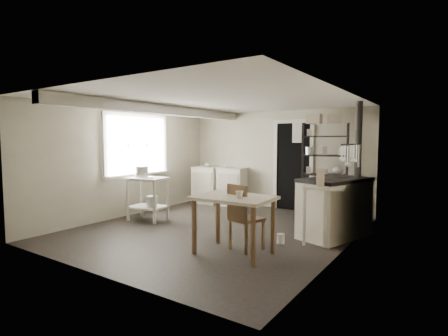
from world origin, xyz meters
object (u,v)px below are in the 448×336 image
Objects in this scene: prep_table at (148,201)px; flour_sack at (323,206)px; stockpot at (141,173)px; shelf_rack at (324,172)px; work_table at (234,228)px; stove at (335,211)px; base_cabinets at (220,186)px; chair at (247,217)px.

flour_sack is (2.84, 2.26, -0.16)m from prep_table.
flour_sack is at bearing 36.94° from stockpot.
shelf_rack is at bearing -61.16° from flour_sack.
work_table is at bearing -17.46° from prep_table.
prep_table is 0.69× the size of stove.
prep_table is 3.59m from stove.
shelf_rack reaches higher than prep_table.
stockpot is at bearing -107.87° from base_cabinets.
work_table is at bearing -62.15° from base_cabinets.
base_cabinets reaches higher than flour_sack.
chair is at bearing -11.29° from prep_table.
work_table is at bearing -16.42° from stockpot.
chair reaches higher than prep_table.
stove is 1.92m from work_table.
prep_table is 2.95× the size of stockpot.
shelf_rack reaches higher than base_cabinets.
chair is at bearing -113.66° from shelf_rack.
base_cabinets is 0.73× the size of shelf_rack.
work_table is (2.38, -3.12, -0.08)m from base_cabinets.
prep_table is 0.56m from stockpot.
flour_sack is (3.00, 2.26, -0.70)m from stockpot.
prep_table is 0.44× the size of shelf_rack.
stockpot reaches higher than prep_table.
shelf_rack is (2.87, 2.20, 0.55)m from prep_table.
shelf_rack is 1.54m from stove.
shelf_rack is at bearing 100.30° from chair.
shelf_rack is 1.56× the size of stove.
base_cabinets is 3.61m from stove.
prep_table is 2.65m from chair.
prep_table is 0.80× the size of work_table.
shelf_rack is at bearing -11.89° from base_cabinets.
stove reaches higher than flour_sack.
work_table is at bearing -95.29° from flour_sack.
chair reaches higher than stove.
shelf_rack reaches higher than stove.
flour_sack is at bearing -10.74° from base_cabinets.
stockpot is (-0.17, -0.00, 0.54)m from prep_table.
flour_sack is (-0.03, 0.05, -0.71)m from shelf_rack.
flour_sack is at bearing 38.48° from prep_table.
stockpot is 0.27× the size of work_table.
shelf_rack is (2.70, -0.11, 0.49)m from base_cabinets.
stove is 1.65m from chair.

